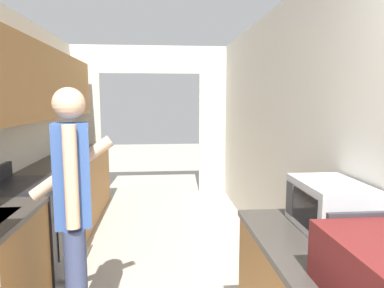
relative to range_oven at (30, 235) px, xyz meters
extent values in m
cube|color=#9E6B38|center=(-0.15, 0.62, 1.33)|extent=(0.32, 4.05, 0.76)
cube|color=silver|center=(2.28, -0.43, 0.79)|extent=(0.06, 7.77, 2.50)
cube|color=silver|center=(-0.18, 2.88, 0.57)|extent=(0.65, 0.06, 2.05)
cube|color=silver|center=(2.13, 2.88, 0.57)|extent=(0.65, 0.06, 2.05)
cube|color=silver|center=(0.97, 2.88, 1.82)|extent=(2.96, 0.06, 0.45)
cube|color=#9E6B38|center=(-0.01, 1.51, -0.02)|extent=(0.60, 2.26, 0.86)
cube|color=#3D3833|center=(-0.01, 1.52, 0.43)|extent=(0.62, 2.27, 0.03)
cube|color=#3D3833|center=(1.95, -1.63, 0.43)|extent=(0.62, 1.61, 0.03)
cube|color=black|center=(0.00, 0.00, -0.01)|extent=(0.62, 0.76, 0.90)
cube|color=black|center=(0.32, 0.00, -0.01)|extent=(0.01, 0.52, 0.27)
cylinder|color=#B7B7BC|center=(0.34, 0.00, 0.22)|extent=(0.02, 0.61, 0.02)
cylinder|color=#232328|center=(0.13, -0.17, 0.44)|extent=(0.16, 0.16, 0.01)
cylinder|color=#232328|center=(0.13, 0.17, 0.44)|extent=(0.16, 0.16, 0.01)
cylinder|color=#232328|center=(-0.12, -0.17, 0.44)|extent=(0.16, 0.16, 0.01)
cylinder|color=#232328|center=(-0.12, 0.17, 0.44)|extent=(0.16, 0.16, 0.01)
cylinder|color=#384266|center=(0.58, -0.76, -0.03)|extent=(0.15, 0.15, 0.84)
cube|color=#335193|center=(0.60, -0.84, 0.70)|extent=(0.25, 0.25, 0.63)
cylinder|color=#DBAD89|center=(0.63, -0.98, 0.72)|extent=(0.10, 0.10, 0.60)
cylinder|color=#DBAD89|center=(0.57, -0.70, 0.72)|extent=(0.54, 0.19, 0.41)
sphere|color=#DBAD89|center=(0.60, -0.84, 1.14)|extent=(0.19, 0.19, 0.19)
cube|color=#2D2D33|center=(1.95, -1.64, 0.64)|extent=(0.25, 0.02, 0.10)
cube|color=#B7B7BC|center=(2.07, -1.19, 0.58)|extent=(0.32, 0.48, 0.27)
cube|color=black|center=(1.90, -1.24, 0.58)|extent=(0.01, 0.29, 0.18)
cube|color=#38383D|center=(1.90, -1.03, 0.58)|extent=(0.01, 0.10, 0.19)
camera|label=1|loc=(1.14, -2.95, 1.16)|focal=32.00mm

